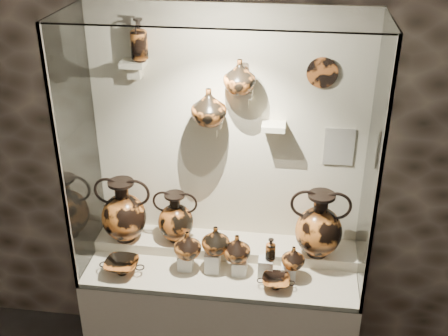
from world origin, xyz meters
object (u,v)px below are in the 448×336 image
at_px(jug_c, 237,248).
at_px(kylix_left, 122,266).
at_px(jug_b, 216,240).
at_px(ovoid_vase_b, 240,76).
at_px(amphora_mid, 176,217).
at_px(jug_e, 293,257).
at_px(kylix_right, 276,282).
at_px(lekythos_small, 271,248).
at_px(ovoid_vase_a, 209,107).
at_px(amphora_right, 319,224).
at_px(lekythos_tall, 139,38).
at_px(amphora_left, 124,210).
at_px(jug_a, 188,245).

height_order(jug_c, kylix_left, jug_c).
bearing_deg(jug_b, ovoid_vase_b, 66.59).
xyz_separation_m(amphora_mid, jug_e, (0.76, -0.21, -0.09)).
xyz_separation_m(kylix_left, kylix_right, (0.95, -0.01, -0.01)).
distance_m(jug_c, lekythos_small, 0.21).
xyz_separation_m(jug_e, ovoid_vase_a, (-0.54, 0.24, 0.84)).
height_order(amphora_mid, amphora_right, amphora_right).
bearing_deg(lekythos_tall, jug_c, -26.43).
distance_m(lekythos_small, ovoid_vase_a, 0.92).
relative_size(lekythos_small, kylix_left, 0.62).
distance_m(amphora_mid, lekythos_small, 0.66).
distance_m(jug_c, lekythos_tall, 1.37).
xyz_separation_m(amphora_left, lekythos_tall, (0.15, 0.12, 1.09)).
distance_m(amphora_mid, amphora_right, 0.91).
height_order(amphora_left, amphora_mid, amphora_left).
distance_m(amphora_right, lekythos_tall, 1.54).
bearing_deg(ovoid_vase_b, jug_a, -112.91).
distance_m(amphora_mid, jug_e, 0.80).
xyz_separation_m(amphora_left, amphora_right, (1.24, -0.00, 0.00)).
distance_m(amphora_left, jug_b, 0.64).
height_order(amphora_mid, kylix_left, amphora_mid).
distance_m(jug_c, kylix_right, 0.31).
bearing_deg(amphora_mid, kylix_right, -27.98).
distance_m(amphora_right, jug_a, 0.82).
height_order(amphora_mid, lekythos_tall, lekythos_tall).
relative_size(jug_b, jug_c, 1.02).
distance_m(amphora_mid, ovoid_vase_a, 0.79).
height_order(amphora_right, ovoid_vase_a, ovoid_vase_a).
relative_size(amphora_right, jug_b, 2.43).
relative_size(amphora_left, lekythos_small, 2.56).
height_order(amphora_left, lekythos_tall, lekythos_tall).
bearing_deg(jug_e, lekythos_small, 169.78).
height_order(kylix_left, kylix_right, kylix_left).
height_order(amphora_left, kylix_left, amphora_left).
height_order(jug_e, ovoid_vase_a, ovoid_vase_a).
distance_m(jug_e, ovoid_vase_b, 1.12).
height_order(jug_c, kylix_right, jug_c).
height_order(amphora_right, jug_e, amphora_right).
relative_size(jug_c, kylix_right, 0.81).
xyz_separation_m(jug_b, jug_c, (0.13, -0.01, -0.04)).
relative_size(ovoid_vase_a, ovoid_vase_b, 1.12).
height_order(amphora_left, ovoid_vase_a, ovoid_vase_a).
bearing_deg(amphora_right, jug_a, -156.18).
height_order(jug_a, kylix_left, jug_a).
distance_m(jug_b, jug_e, 0.48).
bearing_deg(jug_e, lekythos_tall, 154.96).
height_order(jug_b, kylix_left, jug_b).
relative_size(amphora_right, kylix_left, 1.62).
distance_m(amphora_mid, ovoid_vase_b, 1.02).
relative_size(kylix_left, ovoid_vase_a, 1.24).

